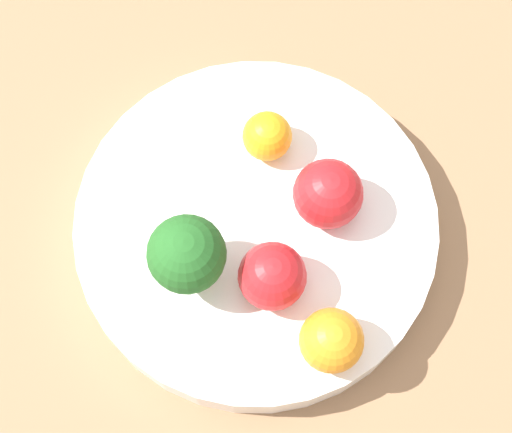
{
  "coord_description": "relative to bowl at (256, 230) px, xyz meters",
  "views": [
    {
      "loc": [
        -0.13,
        0.15,
        0.6
      ],
      "look_at": [
        0.0,
        0.0,
        0.06
      ],
      "focal_mm": 60.0,
      "sensor_mm": 36.0,
      "label": 1
    }
  ],
  "objects": [
    {
      "name": "ground_plane",
      "position": [
        0.0,
        0.0,
        -0.04
      ],
      "size": [
        6.0,
        6.0,
        0.0
      ],
      "primitive_type": "plane",
      "color": "gray"
    },
    {
      "name": "apple_green",
      "position": [
        -0.03,
        -0.04,
        0.04
      ],
      "size": [
        0.05,
        0.05,
        0.05
      ],
      "color": "red",
      "rests_on": "bowl"
    },
    {
      "name": "table_surface",
      "position": [
        0.0,
        0.0,
        -0.03
      ],
      "size": [
        1.2,
        1.2,
        0.02
      ],
      "color": "#936D4C",
      "rests_on": "ground_plane"
    },
    {
      "name": "orange_back",
      "position": [
        0.03,
        -0.05,
        0.03
      ],
      "size": [
        0.03,
        0.03,
        0.03
      ],
      "color": "orange",
      "rests_on": "bowl"
    },
    {
      "name": "bowl",
      "position": [
        0.0,
        0.0,
        0.0
      ],
      "size": [
        0.25,
        0.25,
        0.03
      ],
      "color": "white",
      "rests_on": "table_surface"
    },
    {
      "name": "orange_front",
      "position": [
        -0.09,
        0.04,
        0.04
      ],
      "size": [
        0.04,
        0.04,
        0.04
      ],
      "color": "orange",
      "rests_on": "bowl"
    },
    {
      "name": "apple_red",
      "position": [
        -0.04,
        0.03,
        0.04
      ],
      "size": [
        0.04,
        0.04,
        0.04
      ],
      "color": "red",
      "rests_on": "bowl"
    },
    {
      "name": "broccoli",
      "position": [
        0.01,
        0.06,
        0.06
      ],
      "size": [
        0.05,
        0.05,
        0.07
      ],
      "color": "#99C17A",
      "rests_on": "bowl"
    }
  ]
}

